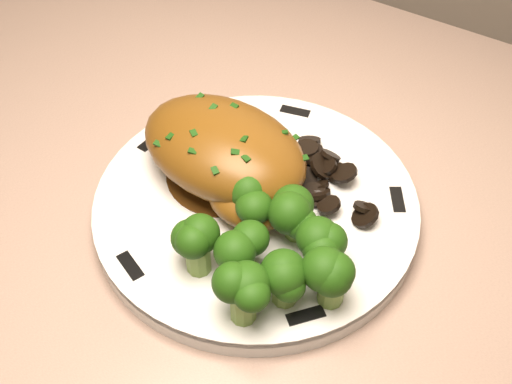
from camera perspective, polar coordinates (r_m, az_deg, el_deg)
The scene contains 11 objects.
counter at distance 1.04m, azimuth -7.88°, elevation -9.26°, with size 1.97×0.65×0.97m.
plate at distance 0.58m, azimuth 0.00°, elevation -1.32°, with size 0.29×0.29×0.02m, color silver.
rim_accent_0 at distance 0.58m, azimuth 12.45°, elevation -0.68°, with size 0.03×0.01×0.00m, color black.
rim_accent_1 at distance 0.65m, azimuth 3.50°, elevation 7.15°, with size 0.03×0.01×0.00m, color black.
rim_accent_2 at distance 0.63m, azimuth -9.26°, elevation 4.45°, with size 0.03×0.01×0.00m, color black.
rim_accent_3 at distance 0.53m, azimuth -11.11°, elevation -6.47°, with size 0.03×0.01×0.00m, color black.
rim_accent_4 at distance 0.50m, azimuth 4.44°, elevation -10.92°, with size 0.03×0.01×0.00m, color black.
gravy_pool at distance 0.59m, azimuth -2.78°, elevation 1.68°, with size 0.11×0.11×0.00m, color #3B200A.
chicken_breast at distance 0.57m, azimuth -2.65°, elevation 3.37°, with size 0.17×0.12×0.06m.
mushroom_pile at distance 0.58m, azimuth 7.17°, elevation 0.56°, with size 0.10×0.08×0.03m.
broccoli_florets at distance 0.50m, azimuth 1.44°, elevation -5.32°, with size 0.13×0.12×0.05m.
Camera 1 is at (0.30, 1.27, 1.29)m, focal length 45.00 mm.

